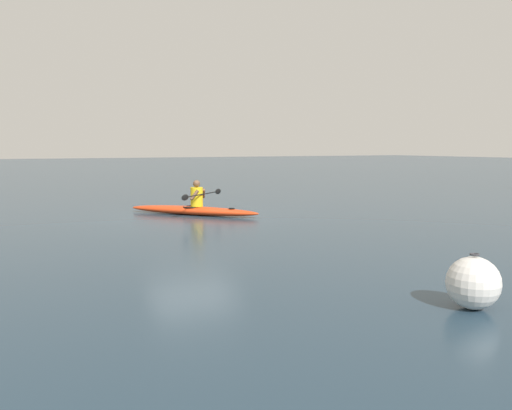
{
  "coord_description": "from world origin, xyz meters",
  "views": [
    {
      "loc": [
        5.12,
        14.09,
        2.05
      ],
      "look_at": [
        0.3,
        4.66,
        0.85
      ],
      "focal_mm": 36.32,
      "sensor_mm": 36.0,
      "label": 1
    }
  ],
  "objects": [
    {
      "name": "ground_plane",
      "position": [
        0.0,
        0.0,
        0.0
      ],
      "size": [
        160.0,
        160.0,
        0.0
      ],
      "primitive_type": "plane",
      "color": "#233847"
    },
    {
      "name": "kayak",
      "position": [
        -0.21,
        -0.54,
        0.13
      ],
      "size": [
        3.25,
        3.62,
        0.26
      ],
      "color": "red",
      "rests_on": "ground"
    },
    {
      "name": "kayaker",
      "position": [
        -0.32,
        -0.42,
        0.59
      ],
      "size": [
        1.9,
        1.66,
        0.79
      ],
      "color": "yellow",
      "rests_on": "kayak"
    },
    {
      "name": "mooring_buoy_red_near",
      "position": [
        -0.22,
        9.66,
        0.34
      ],
      "size": [
        0.67,
        0.67,
        0.71
      ],
      "color": "silver",
      "rests_on": "ground"
    }
  ]
}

